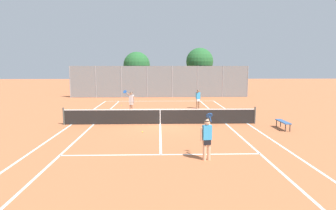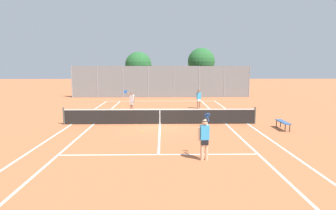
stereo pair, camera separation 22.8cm
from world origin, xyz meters
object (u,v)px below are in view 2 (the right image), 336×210
loose_tennis_ball_0 (121,116)px  loose_tennis_ball_2 (113,108)px  player_far_left (132,101)px  player_near_side (204,137)px  loose_tennis_ball_4 (146,118)px  tree_behind_left (138,66)px  loose_tennis_ball_5 (123,105)px  courtside_bench (283,122)px  tennis_net (160,116)px  loose_tennis_ball_1 (225,111)px  player_far_right (199,98)px  tree_behind_right (201,62)px  loose_tennis_ball_3 (142,132)px

loose_tennis_ball_0 → loose_tennis_ball_2: 4.03m
player_far_left → player_near_side: bearing=-71.2°
loose_tennis_ball_4 → tree_behind_left: tree_behind_left is taller
loose_tennis_ball_2 → loose_tennis_ball_5: (0.56, 1.73, 0.00)m
player_near_side → loose_tennis_ball_0: 11.14m
loose_tennis_ball_0 → courtside_bench: size_ratio=0.04×
player_far_left → loose_tennis_ball_5: player_far_left is taller
tennis_net → player_far_left: bearing=115.7°
player_far_left → tree_behind_left: tree_behind_left is taller
player_far_left → courtside_bench: 11.18m
loose_tennis_ball_1 → courtside_bench: bearing=-73.3°
player_far_left → loose_tennis_ball_1: (7.28, 0.29, -0.89)m
player_far_right → loose_tennis_ball_1: player_far_right is taller
loose_tennis_ball_4 → loose_tennis_ball_5: size_ratio=1.00×
player_near_side → loose_tennis_ball_1: 12.48m
loose_tennis_ball_1 → courtside_bench: courtside_bench is taller
player_far_left → loose_tennis_ball_4: 3.02m
tree_behind_left → tree_behind_right: tree_behind_right is taller
player_far_left → courtside_bench: (9.25, -6.25, -0.52)m
loose_tennis_ball_1 → courtside_bench: 6.85m
player_near_side → loose_tennis_ball_4: 9.55m
tennis_net → tree_behind_left: tree_behind_left is taller
loose_tennis_ball_4 → loose_tennis_ball_3: bearing=-90.4°
player_far_right → tree_behind_left: 13.60m
loose_tennis_ball_0 → tree_behind_right: size_ratio=0.01×
player_far_right → loose_tennis_ball_1: bearing=-42.3°
player_far_right → loose_tennis_ball_5: 7.02m
loose_tennis_ball_0 → loose_tennis_ball_5: 5.60m
loose_tennis_ball_2 → tree_behind_right: (8.99, 12.03, 3.94)m
player_near_side → loose_tennis_ball_0: bearing=114.4°
loose_tennis_ball_3 → player_far_left: bearing=100.1°
loose_tennis_ball_2 → courtside_bench: courtside_bench is taller
tennis_net → loose_tennis_ball_5: bearing=112.0°
loose_tennis_ball_2 → loose_tennis_ball_3: same height
courtside_bench → loose_tennis_ball_0: bearing=154.7°
loose_tennis_ball_1 → tree_behind_left: bearing=120.3°
tennis_net → player_far_left: (-2.20, 4.57, 0.42)m
player_near_side → loose_tennis_ball_5: 16.55m
tennis_net → tree_behind_right: bearing=75.2°
loose_tennis_ball_0 → tree_behind_left: bearing=90.2°
player_far_right → loose_tennis_ball_3: bearing=-115.4°
loose_tennis_ball_5 → loose_tennis_ball_1: bearing=-23.3°
tennis_net → tree_behind_left: bearing=98.8°
tree_behind_right → player_far_right: bearing=-98.1°
loose_tennis_ball_4 → tree_behind_right: size_ratio=0.01×
player_near_side → loose_tennis_ball_4: (-2.73, 9.11, -0.89)m
player_far_right → tree_behind_left: (-6.07, 11.89, 2.60)m
tennis_net → loose_tennis_ball_4: bearing=115.9°
player_far_left → tree_behind_left: size_ratio=0.34×
tennis_net → loose_tennis_ball_0: bearing=133.3°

